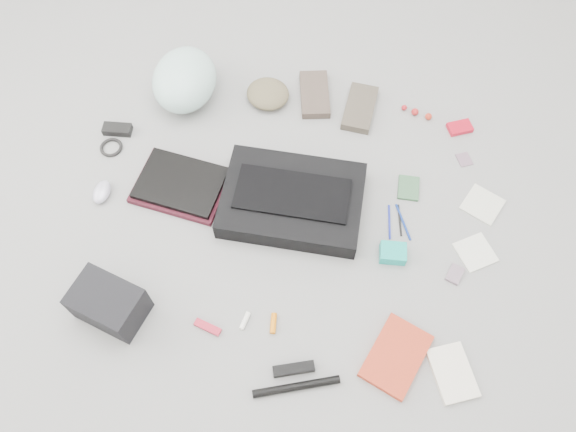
# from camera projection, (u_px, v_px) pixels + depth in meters

# --- Properties ---
(ground_plane) EXTENTS (4.00, 4.00, 0.00)m
(ground_plane) POSITION_uv_depth(u_px,v_px,m) (288.00, 222.00, 2.06)
(ground_plane) COLOR gray
(messenger_bag) EXTENTS (0.51, 0.37, 0.08)m
(messenger_bag) POSITION_uv_depth(u_px,v_px,m) (292.00, 200.00, 2.05)
(messenger_bag) COLOR black
(messenger_bag) RESTS_ON ground_plane
(bag_flap) EXTENTS (0.41, 0.20, 0.01)m
(bag_flap) POSITION_uv_depth(u_px,v_px,m) (292.00, 194.00, 2.01)
(bag_flap) COLOR black
(bag_flap) RESTS_ON messenger_bag
(laptop_sleeve) EXTENTS (0.37, 0.30, 0.02)m
(laptop_sleeve) POSITION_uv_depth(u_px,v_px,m) (181.00, 186.00, 2.12)
(laptop_sleeve) COLOR #44131E
(laptop_sleeve) RESTS_ON ground_plane
(laptop) EXTENTS (0.34, 0.27, 0.02)m
(laptop) POSITION_uv_depth(u_px,v_px,m) (180.00, 183.00, 2.10)
(laptop) COLOR black
(laptop) RESTS_ON laptop_sleeve
(bike_helmet) EXTENTS (0.26, 0.32, 0.19)m
(bike_helmet) POSITION_uv_depth(u_px,v_px,m) (184.00, 80.00, 2.26)
(bike_helmet) COLOR #C5F4EB
(bike_helmet) RESTS_ON ground_plane
(beanie) EXTENTS (0.23, 0.23, 0.06)m
(beanie) POSITION_uv_depth(u_px,v_px,m) (268.00, 94.00, 2.31)
(beanie) COLOR brown
(beanie) RESTS_ON ground_plane
(mitten_left) EXTENTS (0.16, 0.25, 0.03)m
(mitten_left) POSITION_uv_depth(u_px,v_px,m) (315.00, 94.00, 2.32)
(mitten_left) COLOR brown
(mitten_left) RESTS_ON ground_plane
(mitten_right) EXTENTS (0.14, 0.24, 0.03)m
(mitten_right) POSITION_uv_depth(u_px,v_px,m) (360.00, 108.00, 2.29)
(mitten_right) COLOR brown
(mitten_right) RESTS_ON ground_plane
(power_brick) EXTENTS (0.12, 0.06, 0.03)m
(power_brick) POSITION_uv_depth(u_px,v_px,m) (117.00, 129.00, 2.24)
(power_brick) COLOR black
(power_brick) RESTS_ON ground_plane
(cable_coil) EXTENTS (0.11, 0.11, 0.01)m
(cable_coil) POSITION_uv_depth(u_px,v_px,m) (111.00, 147.00, 2.21)
(cable_coil) COLOR black
(cable_coil) RESTS_ON ground_plane
(mouse) EXTENTS (0.06, 0.10, 0.04)m
(mouse) POSITION_uv_depth(u_px,v_px,m) (102.00, 192.00, 2.10)
(mouse) COLOR silver
(mouse) RESTS_ON ground_plane
(camera_bag) EXTENTS (0.26, 0.21, 0.14)m
(camera_bag) POSITION_uv_depth(u_px,v_px,m) (109.00, 303.00, 1.83)
(camera_bag) COLOR black
(camera_bag) RESTS_ON ground_plane
(multitool) EXTENTS (0.10, 0.05, 0.01)m
(multitool) POSITION_uv_depth(u_px,v_px,m) (208.00, 327.00, 1.86)
(multitool) COLOR #B11A2F
(multitool) RESTS_ON ground_plane
(toiletry_tube_white) EXTENTS (0.03, 0.06, 0.02)m
(toiletry_tube_white) POSITION_uv_depth(u_px,v_px,m) (245.00, 321.00, 1.87)
(toiletry_tube_white) COLOR white
(toiletry_tube_white) RESTS_ON ground_plane
(toiletry_tube_orange) EXTENTS (0.02, 0.07, 0.02)m
(toiletry_tube_orange) POSITION_uv_depth(u_px,v_px,m) (273.00, 323.00, 1.87)
(toiletry_tube_orange) COLOR orange
(toiletry_tube_orange) RESTS_ON ground_plane
(u_lock) EXTENTS (0.14, 0.07, 0.03)m
(u_lock) POSITION_uv_depth(u_px,v_px,m) (294.00, 369.00, 1.79)
(u_lock) COLOR black
(u_lock) RESTS_ON ground_plane
(bike_pump) EXTENTS (0.27, 0.11, 0.03)m
(bike_pump) POSITION_uv_depth(u_px,v_px,m) (296.00, 387.00, 1.77)
(bike_pump) COLOR black
(bike_pump) RESTS_ON ground_plane
(book_red) EXTENTS (0.24, 0.28, 0.02)m
(book_red) POSITION_uv_depth(u_px,v_px,m) (396.00, 356.00, 1.81)
(book_red) COLOR red
(book_red) RESTS_ON ground_plane
(book_white) EXTENTS (0.18, 0.21, 0.02)m
(book_white) POSITION_uv_depth(u_px,v_px,m) (453.00, 373.00, 1.79)
(book_white) COLOR silver
(book_white) RESTS_ON ground_plane
(notepad) EXTENTS (0.08, 0.10, 0.01)m
(notepad) POSITION_uv_depth(u_px,v_px,m) (408.00, 188.00, 2.12)
(notepad) COLOR #365E3E
(notepad) RESTS_ON ground_plane
(pen_blue) EXTENTS (0.02, 0.14, 0.01)m
(pen_blue) POSITION_uv_depth(u_px,v_px,m) (389.00, 222.00, 2.05)
(pen_blue) COLOR #1B279D
(pen_blue) RESTS_ON ground_plane
(pen_black) EXTENTS (0.02, 0.13, 0.01)m
(pen_black) POSITION_uv_depth(u_px,v_px,m) (400.00, 220.00, 2.06)
(pen_black) COLOR black
(pen_black) RESTS_ON ground_plane
(pen_navy) EXTENTS (0.07, 0.14, 0.01)m
(pen_navy) POSITION_uv_depth(u_px,v_px,m) (403.00, 222.00, 2.05)
(pen_navy) COLOR navy
(pen_navy) RESTS_ON ground_plane
(accordion_wallet) EXTENTS (0.09, 0.08, 0.05)m
(accordion_wallet) POSITION_uv_depth(u_px,v_px,m) (393.00, 253.00, 1.97)
(accordion_wallet) COLOR #12B6A6
(accordion_wallet) RESTS_ON ground_plane
(card_deck) EXTENTS (0.07, 0.08, 0.01)m
(card_deck) POSITION_uv_depth(u_px,v_px,m) (455.00, 274.00, 1.95)
(card_deck) COLOR gray
(card_deck) RESTS_ON ground_plane
(napkin_top) EXTENTS (0.17, 0.17, 0.01)m
(napkin_top) POSITION_uv_depth(u_px,v_px,m) (482.00, 204.00, 2.09)
(napkin_top) COLOR beige
(napkin_top) RESTS_ON ground_plane
(napkin_bottom) EXTENTS (0.17, 0.17, 0.01)m
(napkin_bottom) POSITION_uv_depth(u_px,v_px,m) (475.00, 252.00, 2.00)
(napkin_bottom) COLOR silver
(napkin_bottom) RESTS_ON ground_plane
(lollipop_a) EXTENTS (0.03, 0.03, 0.02)m
(lollipop_a) POSITION_uv_depth(u_px,v_px,m) (404.00, 108.00, 2.30)
(lollipop_a) COLOR #AA1920
(lollipop_a) RESTS_ON ground_plane
(lollipop_b) EXTENTS (0.04, 0.04, 0.03)m
(lollipop_b) POSITION_uv_depth(u_px,v_px,m) (415.00, 112.00, 2.28)
(lollipop_b) COLOR #AB1F1F
(lollipop_b) RESTS_ON ground_plane
(lollipop_c) EXTENTS (0.03, 0.03, 0.03)m
(lollipop_c) POSITION_uv_depth(u_px,v_px,m) (428.00, 116.00, 2.27)
(lollipop_c) COLOR red
(lollipop_c) RESTS_ON ground_plane
(altoids_tin) EXTENTS (0.11, 0.09, 0.02)m
(altoids_tin) POSITION_uv_depth(u_px,v_px,m) (460.00, 128.00, 2.25)
(altoids_tin) COLOR red
(altoids_tin) RESTS_ON ground_plane
(stamp_sheet) EXTENTS (0.07, 0.08, 0.00)m
(stamp_sheet) POSITION_uv_depth(u_px,v_px,m) (464.00, 159.00, 2.19)
(stamp_sheet) COLOR gray
(stamp_sheet) RESTS_ON ground_plane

